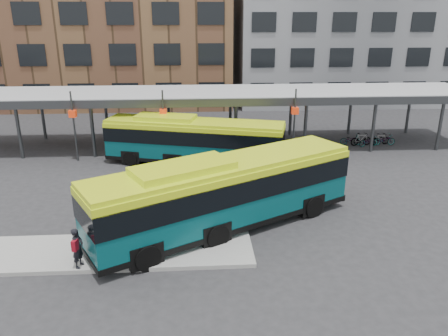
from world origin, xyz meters
TOP-DOWN VIEW (x-y plane):
  - ground at (0.00, 0.00)m, footprint 120.00×120.00m
  - boarding_island at (-5.50, -3.00)m, footprint 14.00×3.00m
  - canopy at (-0.06, 12.87)m, footprint 40.00×6.53m
  - building_brick at (-10.00, 32.00)m, footprint 26.00×14.00m
  - building_grey at (16.00, 32.00)m, footprint 24.00×14.00m
  - bus_front at (0.46, -1.00)m, footprint 12.74×8.79m
  - bus_rear at (-0.99, 8.52)m, footprint 12.04×5.56m
  - pedestrian at (-5.49, -4.21)m, footprint 0.51×0.68m
  - bike_rack at (12.43, 12.03)m, footprint 4.21×1.27m

SIDE VIEW (x-z plane):
  - ground at x=0.00m, z-range 0.00..0.00m
  - boarding_island at x=-5.50m, z-range 0.00..0.18m
  - bike_rack at x=12.43m, z-range -0.06..0.96m
  - pedestrian at x=-5.49m, z-range 0.19..1.84m
  - bus_rear at x=-0.99m, z-range 0.07..3.32m
  - bus_front at x=0.46m, z-range 0.07..3.67m
  - canopy at x=-0.06m, z-range 1.51..6.31m
  - building_grey at x=16.00m, z-range 0.00..20.00m
  - building_brick at x=-10.00m, z-range 0.00..22.00m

